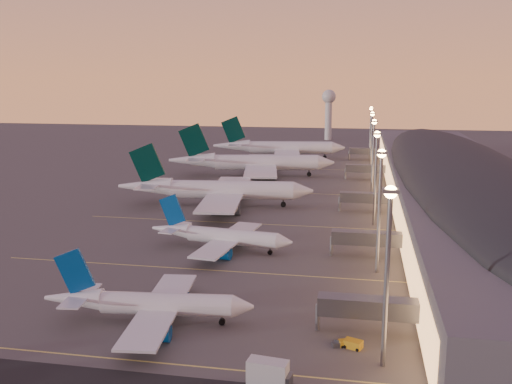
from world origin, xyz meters
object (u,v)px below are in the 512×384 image
object	(u,v)px
airliner_wide_far	(279,148)
radar_tower	(329,106)
airliner_narrow_north	(220,236)
airliner_wide_mid	(252,163)
airliner_wide_near	(215,190)
baggage_tug_a	(350,343)
airliner_narrow_south	(149,304)
baggage_tug_b	(343,343)
catering_truck_a	(270,373)

from	to	relation	value
airliner_wide_far	radar_tower	bearing A→B (deg)	70.59
airliner_narrow_north	airliner_wide_mid	distance (m)	102.92
airliner_wide_near	airliner_wide_far	bearing A→B (deg)	81.55
airliner_wide_mid	baggage_tug_a	world-z (taller)	airliner_wide_mid
airliner_narrow_south	airliner_wide_near	bearing A→B (deg)	91.31
baggage_tug_a	baggage_tug_b	size ratio (longest dim) A/B	1.30
airliner_narrow_south	radar_tower	distance (m)	293.03
airliner_narrow_north	radar_tower	xyz separation A→B (m)	(9.99, 250.28, 18.60)
airliner_narrow_south	airliner_wide_far	xyz separation A→B (m)	(-7.07, 198.24, 2.21)
airliner_narrow_south	baggage_tug_a	bearing A→B (deg)	-10.96
airliner_wide_near	airliner_narrow_north	bearing A→B (deg)	-80.36
airliner_narrow_south	baggage_tug_b	distance (m)	32.18
airliner_narrow_south	catering_truck_a	xyz separation A→B (m)	(22.81, -15.58, -1.70)
airliner_narrow_south	radar_tower	size ratio (longest dim) A/B	1.08
airliner_narrow_north	catering_truck_a	world-z (taller)	airliner_narrow_north
baggage_tug_b	airliner_wide_near	bearing A→B (deg)	94.16
airliner_wide_near	airliner_wide_mid	xyz separation A→B (m)	(0.71, 56.78, 0.50)
airliner_wide_far	airliner_wide_mid	bearing A→B (deg)	-101.88
airliner_narrow_south	airliner_wide_mid	bearing A→B (deg)	88.15
radar_tower	baggage_tug_b	bearing A→B (deg)	-86.06
airliner_narrow_south	baggage_tug_a	distance (m)	33.18
airliner_wide_near	airliner_wide_far	size ratio (longest dim) A/B	0.94
airliner_wide_near	airliner_wide_mid	distance (m)	56.78
radar_tower	airliner_wide_mid	bearing A→B (deg)	-98.53
airliner_wide_near	airliner_wide_far	xyz separation A→B (m)	(4.23, 110.93, 0.34)
catering_truck_a	baggage_tug_b	bearing A→B (deg)	61.76
airliner_wide_near	airliner_narrow_south	bearing A→B (deg)	-88.89
airliner_narrow_north	baggage_tug_a	size ratio (longest dim) A/B	8.13
baggage_tug_a	baggage_tug_b	xyz separation A→B (m)	(-1.01, 0.07, -0.13)
airliner_narrow_north	airliner_wide_near	world-z (taller)	airliner_wide_near
airliner_wide_mid	catering_truck_a	size ratio (longest dim) A/B	11.10
baggage_tug_a	catering_truck_a	distance (m)	16.33
radar_tower	catering_truck_a	distance (m)	308.66
airliner_wide_far	catering_truck_a	size ratio (longest dim) A/B	10.80
airliner_narrow_south	radar_tower	world-z (taller)	radar_tower
airliner_narrow_north	airliner_wide_far	xyz separation A→B (m)	(-8.71, 156.31, 2.18)
airliner_narrow_south	baggage_tug_a	world-z (taller)	airliner_narrow_south
baggage_tug_a	airliner_narrow_north	bearing A→B (deg)	146.33
airliner_narrow_north	catering_truck_a	size ratio (longest dim) A/B	5.79
airliner_narrow_north	catering_truck_a	distance (m)	61.31
airliner_narrow_south	baggage_tug_b	xyz separation A→B (m)	(31.94, -2.76, -2.82)
radar_tower	baggage_tug_b	size ratio (longest dim) A/B	9.66
airliner_wide_mid	catering_truck_a	bearing A→B (deg)	-87.51
airliner_narrow_north	airliner_wide_near	distance (m)	47.23
airliner_narrow_south	airliner_wide_near	distance (m)	88.06
airliner_narrow_south	airliner_wide_mid	xyz separation A→B (m)	(-10.59, 144.09, 2.37)
radar_tower	catering_truck_a	xyz separation A→B (m)	(11.18, -307.79, -20.32)
airliner_narrow_south	airliner_narrow_north	size ratio (longest dim) A/B	0.99
airliner_narrow_north	catering_truck_a	xyz separation A→B (m)	(21.17, -57.51, -1.73)
airliner_narrow_south	airliner_narrow_north	xyz separation A→B (m)	(1.64, 41.93, 0.03)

